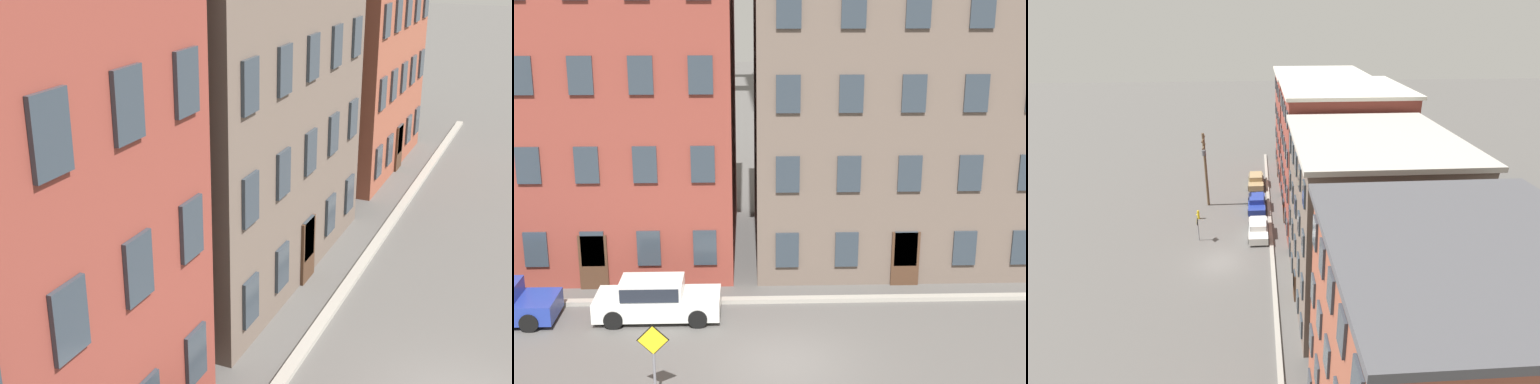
{
  "view_description": "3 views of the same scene",
  "coord_description": "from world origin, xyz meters",
  "views": [
    {
      "loc": [
        -15.59,
        -1.37,
        11.36
      ],
      "look_at": [
        -1.46,
        4.96,
        5.55
      ],
      "focal_mm": 50.0,
      "sensor_mm": 36.0,
      "label": 1
    },
    {
      "loc": [
        -1.13,
        -20.06,
        11.18
      ],
      "look_at": [
        -0.3,
        5.4,
        4.03
      ],
      "focal_mm": 50.0,
      "sensor_mm": 36.0,
      "label": 2
    },
    {
      "loc": [
        29.05,
        3.6,
        19.5
      ],
      "look_at": [
        0.51,
        5.47,
        6.67
      ],
      "focal_mm": 28.0,
      "sensor_mm": 36.0,
      "label": 3
    }
  ],
  "objects": [
    {
      "name": "apartment_annex",
      "position": [
        17.98,
        10.68,
        6.3
      ],
      "size": [
        10.31,
        9.88,
        12.58
      ],
      "color": "brown",
      "rests_on": "ground_plane"
    },
    {
      "name": "apartment_far",
      "position": [
        5.03,
        10.92,
        6.24
      ],
      "size": [
        12.11,
        10.36,
        12.45
      ],
      "color": "#66564C",
      "rests_on": "ground_plane"
    },
    {
      "name": "kerb_strip",
      "position": [
        0.0,
        4.5,
        0.08
      ],
      "size": [
        56.0,
        0.36,
        0.16
      ],
      "primitive_type": "cube",
      "color": "#9E998E",
      "rests_on": "ground_plane"
    }
  ]
}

